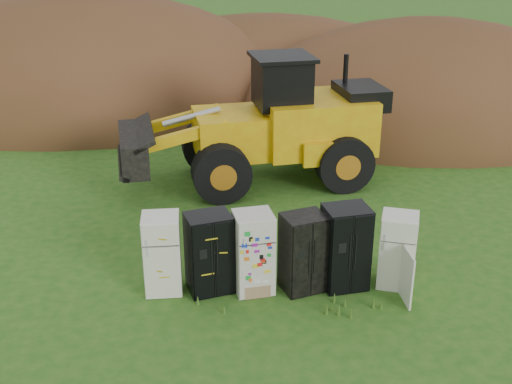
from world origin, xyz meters
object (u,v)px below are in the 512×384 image
wheel_loader (250,121)px  fridge_black_side (209,253)px  fridge_leftmost (162,254)px  fridge_black_right (345,247)px  fridge_dark_mid (304,253)px  fridge_open_door (397,250)px  fridge_sticker (254,252)px

wheel_loader → fridge_black_side: bearing=-109.7°
fridge_leftmost → fridge_black_right: (3.76, 0.01, 0.05)m
fridge_black_side → fridge_black_right: size_ratio=0.95×
fridge_dark_mid → fridge_open_door: fridge_dark_mid is taller
fridge_black_side → fridge_black_right: 2.80m
fridge_black_side → fridge_open_door: (3.90, 0.03, -0.05)m
fridge_dark_mid → fridge_black_side: bearing=159.6°
fridge_dark_mid → fridge_open_door: bearing=-17.2°
fridge_black_side → fridge_black_right: (2.80, 0.04, 0.04)m
fridge_open_door → wheel_loader: bearing=132.7°
fridge_black_right → wheel_loader: wheel_loader is taller
fridge_black_side → fridge_dark_mid: 1.93m
fridge_sticker → fridge_dark_mid: (1.03, 0.00, -0.03)m
fridge_leftmost → wheel_loader: size_ratio=0.22×
fridge_leftmost → fridge_open_door: size_ratio=1.05×
fridge_dark_mid → wheel_loader: wheel_loader is taller
fridge_sticker → wheel_loader: size_ratio=0.23×
fridge_open_door → fridge_sticker: bearing=-161.9°
fridge_dark_mid → fridge_open_door: size_ratio=1.04×
fridge_leftmost → fridge_dark_mid: (2.89, -0.07, -0.01)m
fridge_black_side → wheel_loader: bearing=62.7°
fridge_leftmost → fridge_sticker: fridge_sticker is taller
fridge_leftmost → wheel_loader: 6.29m
fridge_dark_mid → fridge_open_door: 1.97m
fridge_black_side → fridge_dark_mid: fridge_black_side is taller
fridge_dark_mid → fridge_sticker: bearing=160.8°
fridge_sticker → wheel_loader: wheel_loader is taller
fridge_black_side → fridge_open_door: 3.90m
fridge_black_side → fridge_open_door: bearing=-16.8°
fridge_sticker → fridge_dark_mid: size_ratio=1.04×
fridge_leftmost → fridge_open_door: fridge_leftmost is taller
fridge_leftmost → fridge_sticker: 1.87m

